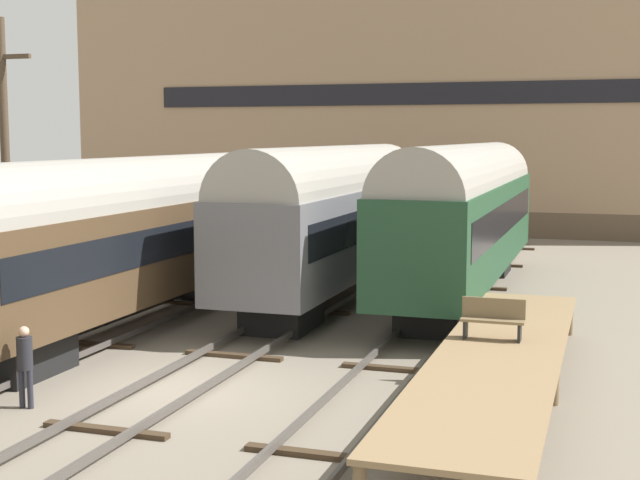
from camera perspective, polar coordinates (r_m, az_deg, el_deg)
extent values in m
plane|color=slate|center=(20.10, -9.01, -9.44)|extent=(200.00, 200.00, 0.00)
cube|color=#4C4742|center=(21.80, -17.20, -7.89)|extent=(0.08, 60.00, 0.16)
cube|color=#3D2D1E|center=(24.63, -14.52, -6.44)|extent=(2.60, 0.24, 0.10)
cube|color=#3D2D1E|center=(29.74, -8.29, -4.04)|extent=(2.60, 0.24, 0.10)
cube|color=#3D2D1E|center=(35.14, -3.94, -2.33)|extent=(2.60, 0.24, 0.10)
cube|color=#3D2D1E|center=(40.70, -0.78, -1.08)|extent=(2.60, 0.24, 0.10)
cube|color=#3D2D1E|center=(46.37, 1.62, -0.12)|extent=(2.60, 0.24, 0.10)
cube|color=#4C4742|center=(20.38, -10.84, -8.73)|extent=(0.08, 60.00, 0.16)
cube|color=#4C4742|center=(19.74, -7.15, -9.16)|extent=(0.08, 60.00, 0.16)
cube|color=#3D2D1E|center=(17.59, -13.56, -11.74)|extent=(2.60, 0.24, 0.10)
cube|color=#3D2D1E|center=(22.70, -5.55, -7.37)|extent=(2.60, 0.24, 0.10)
cube|color=#3D2D1E|center=(28.17, -0.64, -4.58)|extent=(2.60, 0.24, 0.10)
cube|color=#3D2D1E|center=(33.81, 2.62, -2.68)|extent=(2.60, 0.24, 0.10)
cube|color=#3D2D1E|center=(39.56, 4.94, -1.33)|extent=(2.60, 0.24, 0.10)
cube|color=#3D2D1E|center=(45.38, 6.67, -0.32)|extent=(2.60, 0.24, 0.10)
cube|color=#4C4742|center=(18.78, 0.53, -9.94)|extent=(0.08, 60.00, 0.16)
cube|color=#4C4742|center=(18.42, 4.86, -10.30)|extent=(0.08, 60.00, 0.16)
cube|color=#3D2D1E|center=(15.90, -0.28, -13.57)|extent=(2.60, 0.24, 0.10)
cube|color=#3D2D1E|center=(21.42, 4.83, -8.23)|extent=(2.60, 0.24, 0.10)
cube|color=#3D2D1E|center=(27.14, 7.75, -5.07)|extent=(2.60, 0.24, 0.10)
cube|color=#3D2D1E|center=(32.97, 9.63, -3.01)|extent=(2.60, 0.24, 0.10)
cube|color=#3D2D1E|center=(38.84, 10.94, -1.57)|extent=(2.60, 0.24, 0.10)
cube|color=#3D2D1E|center=(44.75, 11.90, -0.51)|extent=(2.60, 0.24, 0.10)
cube|color=black|center=(31.34, -6.77, -2.64)|extent=(1.80, 2.40, 1.00)
cube|color=black|center=(22.08, -18.87, -6.91)|extent=(1.80, 2.40, 1.00)
cube|color=#4C3823|center=(26.26, -11.85, -0.55)|extent=(2.82, 16.86, 2.62)
cube|color=black|center=(26.23, -11.86, 0.13)|extent=(2.86, 15.51, 0.94)
cylinder|color=gray|center=(26.13, -11.91, 2.30)|extent=(2.68, 16.52, 2.68)
cube|color=black|center=(34.93, 3.17, -1.63)|extent=(1.80, 2.40, 1.00)
cube|color=black|center=(25.76, -2.44, -4.63)|extent=(1.80, 2.40, 1.00)
cube|color=slate|center=(30.04, 0.80, 0.68)|extent=(2.96, 15.00, 2.82)
cube|color=black|center=(30.01, 0.80, 1.32)|extent=(3.00, 13.80, 1.01)
cylinder|color=gray|center=(29.93, 0.81, 3.37)|extent=(2.81, 14.70, 2.81)
cube|color=black|center=(36.73, 10.55, -1.33)|extent=(1.80, 2.40, 1.00)
cube|color=black|center=(25.72, 7.21, -4.69)|extent=(1.80, 2.40, 1.00)
cube|color=#1E4228|center=(30.94, 9.24, 0.89)|extent=(2.81, 17.38, 2.95)
cube|color=black|center=(30.91, 9.26, 1.54)|extent=(2.85, 15.99, 1.06)
cylinder|color=gray|center=(30.83, 9.30, 3.61)|extent=(2.67, 17.03, 2.67)
cube|color=#8C704C|center=(19.24, 11.40, -7.14)|extent=(2.58, 14.03, 0.10)
cylinder|color=brown|center=(26.15, 10.66, -4.63)|extent=(0.20, 0.20, 0.95)
cylinder|color=brown|center=(25.97, 15.68, -4.84)|extent=(0.20, 0.20, 0.95)
cylinder|color=brown|center=(19.53, 8.00, -8.46)|extent=(0.20, 0.20, 0.95)
cylinder|color=brown|center=(19.28, 14.78, -8.81)|extent=(0.20, 0.20, 0.95)
cube|color=brown|center=(20.18, 10.98, -5.09)|extent=(1.40, 0.40, 0.06)
cube|color=brown|center=(20.30, 11.06, -4.29)|extent=(1.40, 0.06, 0.45)
cube|color=black|center=(20.31, 9.29, -5.64)|extent=(0.06, 0.40, 0.40)
cube|color=black|center=(20.17, 12.65, -5.80)|extent=(0.06, 0.40, 0.40)
cylinder|color=#282833|center=(19.49, -18.54, -8.99)|extent=(0.12, 0.12, 0.81)
cylinder|color=#282833|center=(19.37, -18.06, -9.06)|extent=(0.12, 0.12, 0.81)
cylinder|color=#232328|center=(19.25, -18.38, -6.89)|extent=(0.32, 0.32, 0.68)
sphere|color=tan|center=(19.15, -18.43, -5.59)|extent=(0.22, 0.22, 0.22)
cylinder|color=#473828|center=(25.69, -19.44, 3.62)|extent=(0.24, 0.24, 8.69)
cube|color=#473828|center=(25.75, -19.73, 10.97)|extent=(1.80, 0.12, 0.12)
cube|color=brown|center=(56.90, 5.75, 1.79)|extent=(39.92, 12.30, 1.43)
cube|color=#9E7F60|center=(56.74, 5.84, 8.99)|extent=(39.92, 12.30, 12.86)
cube|color=black|center=(50.70, 4.33, 9.28)|extent=(27.94, 0.10, 1.20)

